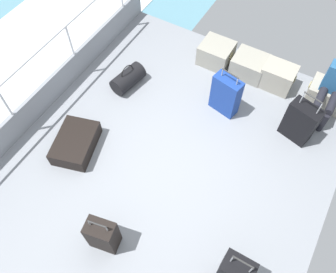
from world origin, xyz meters
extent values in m
cube|color=gray|center=(0.00, 0.00, -0.03)|extent=(4.40, 5.20, 0.06)
cube|color=gray|center=(-2.17, 0.00, 0.23)|extent=(0.06, 5.20, 0.45)
cylinder|color=silver|center=(-2.17, -0.69, 0.50)|extent=(0.04, 0.04, 1.00)
cylinder|color=silver|center=(-2.17, 0.69, 0.50)|extent=(0.04, 0.04, 1.00)
cylinder|color=silver|center=(-2.17, 2.08, 0.50)|extent=(0.04, 0.04, 1.00)
cylinder|color=silver|center=(-2.17, 0.00, 1.00)|extent=(0.04, 4.16, 0.04)
cube|color=gray|center=(-0.30, 2.11, 0.19)|extent=(0.53, 0.49, 0.37)
torus|color=tan|center=(-0.57, 2.11, 0.26)|extent=(0.02, 0.12, 0.12)
torus|color=tan|center=(-0.03, 2.11, 0.26)|extent=(0.02, 0.12, 0.12)
cube|color=gray|center=(0.31, 2.14, 0.18)|extent=(0.55, 0.48, 0.35)
torus|color=tan|center=(0.02, 2.14, 0.25)|extent=(0.02, 0.12, 0.12)
torus|color=tan|center=(0.59, 2.14, 0.25)|extent=(0.02, 0.12, 0.12)
cube|color=#9E9989|center=(0.81, 2.10, 0.21)|extent=(0.51, 0.38, 0.42)
torus|color=tan|center=(0.54, 2.10, 0.29)|extent=(0.02, 0.12, 0.12)
torus|color=tan|center=(1.07, 2.10, 0.29)|extent=(0.02, 0.12, 0.12)
cube|color=#9E9989|center=(1.61, 2.16, 0.18)|extent=(0.58, 0.43, 0.36)
torus|color=tan|center=(1.31, 2.16, 0.25)|extent=(0.02, 0.12, 0.12)
cylinder|color=black|center=(1.70, 1.81, 0.40)|extent=(0.12, 0.40, 0.12)
cylinder|color=black|center=(1.70, 1.61, 0.18)|extent=(0.11, 0.11, 0.36)
cylinder|color=black|center=(1.52, 1.81, 0.40)|extent=(0.12, 0.40, 0.12)
cylinder|color=black|center=(1.52, 1.61, 0.18)|extent=(0.11, 0.11, 0.36)
cube|color=navy|center=(0.27, 1.23, 0.34)|extent=(0.47, 0.29, 0.67)
cylinder|color=#A5A8AD|center=(0.14, 1.26, 0.74)|extent=(0.02, 0.02, 0.13)
cylinder|color=#A5A8AD|center=(0.39, 1.21, 0.74)|extent=(0.02, 0.02, 0.13)
cylinder|color=#2D2D2D|center=(0.27, 1.23, 0.80)|extent=(0.28, 0.08, 0.02)
cube|color=silver|center=(0.29, 1.34, 0.54)|extent=(0.05, 0.02, 0.08)
cube|color=black|center=(-1.29, -0.50, 0.12)|extent=(0.71, 0.85, 0.25)
cube|color=silver|center=(-1.39, -0.14, 0.19)|extent=(0.05, 0.02, 0.08)
cube|color=black|center=(1.40, 1.32, 0.33)|extent=(0.49, 0.34, 0.66)
cylinder|color=#A5A8AD|center=(1.27, 1.35, 0.77)|extent=(0.02, 0.02, 0.22)
cylinder|color=#A5A8AD|center=(1.53, 1.28, 0.77)|extent=(0.02, 0.02, 0.22)
cylinder|color=#2D2D2D|center=(1.40, 1.32, 0.88)|extent=(0.28, 0.09, 0.02)
cube|color=green|center=(1.43, 1.44, 0.38)|extent=(0.05, 0.02, 0.08)
cube|color=black|center=(-0.11, -1.42, 0.28)|extent=(0.39, 0.29, 0.56)
cylinder|color=#A5A8AD|center=(-0.21, -1.44, 0.62)|extent=(0.02, 0.02, 0.11)
cylinder|color=#A5A8AD|center=(0.00, -1.40, 0.62)|extent=(0.02, 0.02, 0.11)
cylinder|color=#2D2D2D|center=(-0.11, -1.42, 0.68)|extent=(0.23, 0.06, 0.02)
cube|color=silver|center=(-0.13, -1.31, 0.36)|extent=(0.05, 0.02, 0.08)
cylinder|color=#A5A8AD|center=(1.32, -1.06, 0.81)|extent=(0.02, 0.02, 0.19)
cylinder|color=#A5A8AD|center=(1.53, -1.06, 0.81)|extent=(0.02, 0.02, 0.19)
cylinder|color=#2D2D2D|center=(1.43, -1.06, 0.91)|extent=(0.23, 0.02, 0.02)
cube|color=green|center=(1.43, -0.93, 0.48)|extent=(0.05, 0.01, 0.08)
cylinder|color=black|center=(-1.30, 0.90, 0.15)|extent=(0.39, 0.61, 0.30)
torus|color=black|center=(-1.30, 0.90, 0.31)|extent=(0.06, 0.25, 0.25)
camera|label=1|loc=(1.19, -2.11, 4.39)|focal=37.04mm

